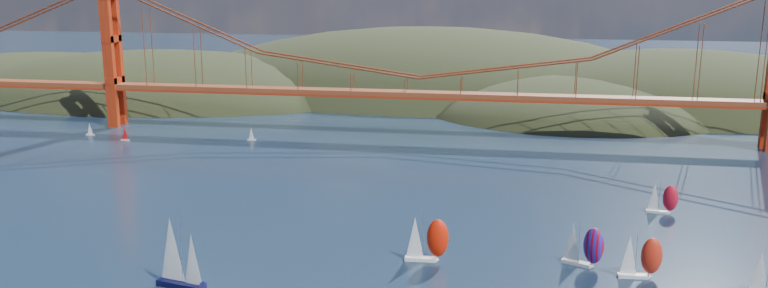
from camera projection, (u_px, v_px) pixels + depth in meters
headlands at (536, 122)px, 365.47m from camera, size 725.00×225.00×96.00m
bridge at (416, 49)px, 268.79m from camera, size 552.00×12.00×55.00m
sloop_navy at (178, 254)px, 143.43m from camera, size 10.43×6.76×15.53m
racer_0 at (426, 238)px, 156.85m from camera, size 9.26×3.85×10.59m
racer_1 at (640, 256)px, 148.27m from camera, size 8.47×3.57×9.65m
racer_3 at (662, 198)px, 187.98m from camera, size 7.58×3.73×8.54m
racer_rwb at (582, 244)px, 154.41m from camera, size 8.82×6.11×9.88m
distant_boat_1 at (90, 129)px, 277.43m from camera, size 3.00×2.00×4.70m
distant_boat_2 at (125, 134)px, 268.76m from camera, size 3.00×2.00×4.70m
distant_boat_3 at (251, 134)px, 269.04m from camera, size 3.00×2.00×4.70m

